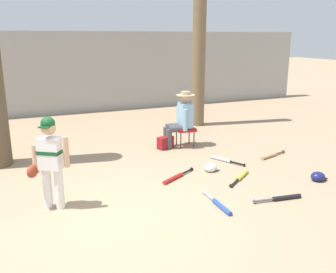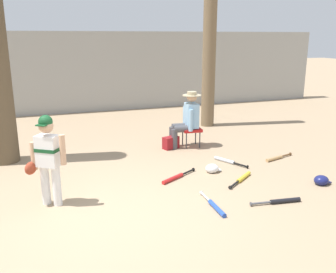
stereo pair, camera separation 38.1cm
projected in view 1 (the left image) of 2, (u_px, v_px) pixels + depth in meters
ground_plane at (115, 219)px, 4.86m from camera, size 60.00×60.00×0.00m
concrete_back_wall at (48, 74)px, 11.14m from camera, size 18.00×0.36×2.48m
tree_behind_spectator at (200, 20)px, 9.35m from camera, size 0.51×0.51×5.96m
young_ballplayer at (49, 157)px, 5.00m from camera, size 0.60×0.38×1.31m
folding_stool at (185, 130)px, 8.03m from camera, size 0.44×0.44×0.41m
seated_spectator at (181, 118)px, 7.93m from camera, size 0.67×0.54×1.20m
handbag_beside_stool at (165, 143)px, 7.90m from camera, size 0.38×0.28×0.26m
bat_yellow_trainer at (241, 176)px, 6.27m from camera, size 0.67×0.52×0.07m
bat_wood_tan at (271, 156)px, 7.35m from camera, size 0.71×0.26×0.07m
bat_red_barrel at (175, 177)px, 6.22m from camera, size 0.75×0.47×0.07m
bat_blue_youth at (220, 205)px, 5.20m from camera, size 0.09×0.79×0.07m
bat_aluminum_silver at (223, 160)px, 7.11m from camera, size 0.37×0.71×0.07m
bat_black_composite at (283, 198)px, 5.43m from camera, size 0.77×0.16×0.07m
batting_helmet_navy at (318, 177)px, 6.15m from camera, size 0.28×0.22×0.16m
batting_helmet_white at (210, 167)px, 6.58m from camera, size 0.28×0.22×0.16m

